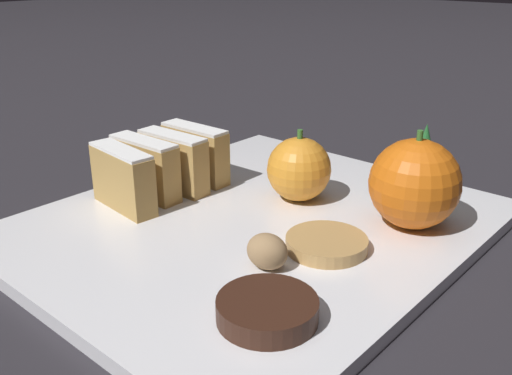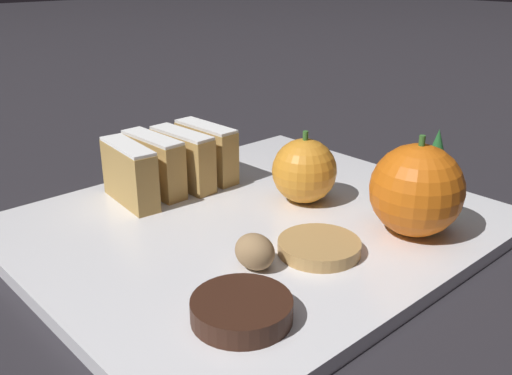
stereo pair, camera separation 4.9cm
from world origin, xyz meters
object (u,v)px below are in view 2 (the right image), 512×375
at_px(orange_near, 416,190).
at_px(orange_far, 306,172).
at_px(walnut, 255,252).
at_px(chocolate_cookie, 242,309).

relative_size(orange_near, orange_far, 1.24).
height_order(orange_far, walnut, orange_far).
distance_m(walnut, chocolate_cookie, 0.07).
relative_size(walnut, chocolate_cookie, 0.50).
bearing_deg(walnut, chocolate_cookie, -49.56).
distance_m(orange_near, orange_far, 0.11).
relative_size(orange_far, chocolate_cookie, 1.05).
xyz_separation_m(orange_near, chocolate_cookie, (-0.00, -0.19, -0.03)).
bearing_deg(orange_near, orange_far, -170.38).
height_order(orange_near, orange_far, orange_near).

